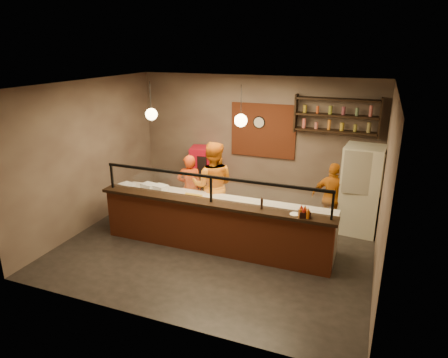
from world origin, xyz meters
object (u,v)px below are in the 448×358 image
at_px(cook_left, 190,188).
at_px(condiment_caddy, 304,214).
at_px(cook_mid, 213,185).
at_px(wall_clock, 259,122).
at_px(fridge, 361,190).
at_px(red_cooler, 204,174).
at_px(pepper_mill, 262,204).
at_px(cook_right, 332,198).
at_px(pizza_dough, 243,205).

xyz_separation_m(cook_left, condiment_caddy, (2.83, -1.30, 0.33)).
bearing_deg(cook_mid, wall_clock, -122.76).
xyz_separation_m(wall_clock, cook_left, (-1.16, -1.51, -1.32)).
xyz_separation_m(fridge, red_cooler, (-3.85, 0.44, -0.24)).
height_order(red_cooler, pepper_mill, red_cooler).
xyz_separation_m(cook_right, pepper_mill, (-1.07, -1.78, 0.39)).
bearing_deg(red_cooler, fridge, -19.24).
relative_size(cook_mid, pizza_dough, 3.66).
relative_size(pizza_dough, condiment_caddy, 2.74).
distance_m(cook_left, cook_mid, 0.68).
height_order(cook_left, cook_right, cook_left).
relative_size(wall_clock, cook_mid, 0.15).
bearing_deg(cook_mid, cook_right, -179.39).
xyz_separation_m(wall_clock, cook_mid, (-0.53, -1.66, -1.13)).
xyz_separation_m(cook_right, pizza_dough, (-1.56, -1.37, 0.14)).
relative_size(cook_right, red_cooler, 1.08).
distance_m(cook_left, cook_right, 3.16).
height_order(wall_clock, condiment_caddy, wall_clock).
xyz_separation_m(cook_left, cook_mid, (0.63, -0.15, 0.19)).
relative_size(cook_right, condiment_caddy, 7.97).
relative_size(cook_mid, cook_right, 1.26).
xyz_separation_m(fridge, pizza_dough, (-2.11, -1.59, -0.05)).
bearing_deg(cook_mid, cook_left, -28.44).
relative_size(cook_mid, fridge, 1.02).
bearing_deg(wall_clock, pizza_dough, -80.59).
bearing_deg(fridge, cook_right, -153.59).
distance_m(cook_mid, pepper_mill, 1.79).
bearing_deg(pizza_dough, cook_left, 152.05).
bearing_deg(pizza_dough, fridge, 36.88).
height_order(cook_left, red_cooler, cook_left).
relative_size(cook_left, condiment_caddy, 8.06).
bearing_deg(wall_clock, cook_right, -26.27).
xyz_separation_m(wall_clock, pepper_mill, (0.88, -2.74, -0.94)).
distance_m(cook_right, pizza_dough, 2.08).
bearing_deg(red_cooler, condiment_caddy, -52.45).
bearing_deg(condiment_caddy, pizza_dough, 159.33).
xyz_separation_m(cook_right, condiment_caddy, (-0.28, -1.85, 0.34)).
relative_size(wall_clock, cook_right, 0.19).
distance_m(cook_left, pepper_mill, 2.41).
xyz_separation_m(wall_clock, cook_right, (1.95, -0.96, -1.33)).
distance_m(cook_left, red_cooler, 1.22).
height_order(fridge, red_cooler, fridge).
distance_m(cook_mid, fridge, 3.16).
bearing_deg(wall_clock, red_cooler, -167.10).
bearing_deg(wall_clock, cook_mid, -107.60).
distance_m(wall_clock, pizza_dough, 2.65).
distance_m(pizza_dough, condiment_caddy, 1.38).
height_order(fridge, condiment_caddy, fridge).
bearing_deg(cook_right, cook_left, 19.70).
height_order(wall_clock, cook_right, wall_clock).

